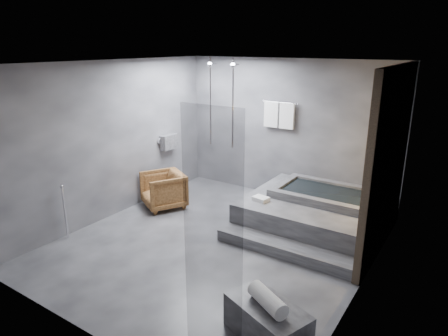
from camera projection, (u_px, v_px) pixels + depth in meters
The scene contains 7 objects.
room at pixel (247, 138), 5.87m from camera, with size 5.00×5.04×2.82m.
tub_deck at pixel (314, 213), 6.93m from camera, with size 2.20×2.00×0.50m, color #353537.
tub_step at pixel (284, 249), 6.04m from camera, with size 2.20×0.36×0.18m, color #353537.
concrete_bench at pixel (267, 322), 4.29m from camera, with size 0.91×0.50×0.41m, color #313134.
driftwood_chair at pixel (163, 190), 7.73m from camera, with size 0.74×0.76×0.69m, color #442711.
rolled_towel at pixel (268, 300), 4.17m from camera, with size 0.18×0.18×0.51m, color white.
deck_towel at pixel (261, 199), 6.79m from camera, with size 0.26×0.19×0.07m, color white.
Camera 1 is at (3.27, -4.73, 3.06)m, focal length 32.00 mm.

